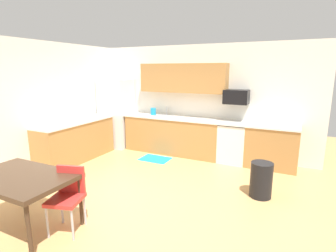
{
  "coord_description": "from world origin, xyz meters",
  "views": [
    {
      "loc": [
        2.26,
        -3.62,
        2.1
      ],
      "look_at": [
        0.0,
        1.0,
        1.0
      ],
      "focal_mm": 28.18,
      "sensor_mm": 36.0,
      "label": 1
    }
  ],
  "objects_px": {
    "microwave": "(236,97)",
    "dining_table": "(20,180)",
    "chair_near_table": "(68,193)",
    "oven_range": "(233,143)",
    "refrigerator": "(117,113)",
    "kettle": "(153,112)",
    "trash_bin": "(261,180)"
  },
  "relations": [
    {
      "from": "microwave",
      "to": "dining_table",
      "type": "xyz_separation_m",
      "value": [
        -1.93,
        -3.97,
        -0.81
      ]
    },
    {
      "from": "dining_table",
      "to": "chair_near_table",
      "type": "xyz_separation_m",
      "value": [
        0.56,
        0.25,
        -0.18
      ]
    },
    {
      "from": "oven_range",
      "to": "chair_near_table",
      "type": "xyz_separation_m",
      "value": [
        -1.37,
        -3.62,
        0.05
      ]
    },
    {
      "from": "oven_range",
      "to": "dining_table",
      "type": "bearing_deg",
      "value": -116.51
    },
    {
      "from": "refrigerator",
      "to": "oven_range",
      "type": "height_order",
      "value": "refrigerator"
    },
    {
      "from": "kettle",
      "to": "refrigerator",
      "type": "bearing_deg",
      "value": -173.19
    },
    {
      "from": "trash_bin",
      "to": "oven_range",
      "type": "bearing_deg",
      "value": 118.02
    },
    {
      "from": "microwave",
      "to": "dining_table",
      "type": "bearing_deg",
      "value": -115.93
    },
    {
      "from": "dining_table",
      "to": "chair_near_table",
      "type": "height_order",
      "value": "chair_near_table"
    },
    {
      "from": "chair_near_table",
      "to": "trash_bin",
      "type": "xyz_separation_m",
      "value": [
        2.19,
        2.08,
        -0.2
      ]
    },
    {
      "from": "oven_range",
      "to": "microwave",
      "type": "height_order",
      "value": "microwave"
    },
    {
      "from": "oven_range",
      "to": "microwave",
      "type": "xyz_separation_m",
      "value": [
        0.0,
        0.1,
        1.05
      ]
    },
    {
      "from": "refrigerator",
      "to": "dining_table",
      "type": "distance_m",
      "value": 4.01
    },
    {
      "from": "refrigerator",
      "to": "microwave",
      "type": "distance_m",
      "value": 3.27
    },
    {
      "from": "dining_table",
      "to": "trash_bin",
      "type": "height_order",
      "value": "dining_table"
    },
    {
      "from": "dining_table",
      "to": "trash_bin",
      "type": "xyz_separation_m",
      "value": [
        2.75,
        2.33,
        -0.39
      ]
    },
    {
      "from": "refrigerator",
      "to": "oven_range",
      "type": "relative_size",
      "value": 2.03
    },
    {
      "from": "oven_range",
      "to": "chair_near_table",
      "type": "bearing_deg",
      "value": -110.69
    },
    {
      "from": "chair_near_table",
      "to": "kettle",
      "type": "relative_size",
      "value": 4.25
    },
    {
      "from": "microwave",
      "to": "dining_table",
      "type": "relative_size",
      "value": 0.39
    },
    {
      "from": "refrigerator",
      "to": "microwave",
      "type": "xyz_separation_m",
      "value": [
        3.21,
        0.18,
        0.58
      ]
    },
    {
      "from": "microwave",
      "to": "chair_near_table",
      "type": "relative_size",
      "value": 0.64
    },
    {
      "from": "microwave",
      "to": "trash_bin",
      "type": "bearing_deg",
      "value": -63.44
    },
    {
      "from": "oven_range",
      "to": "trash_bin",
      "type": "height_order",
      "value": "oven_range"
    },
    {
      "from": "oven_range",
      "to": "kettle",
      "type": "bearing_deg",
      "value": 178.65
    },
    {
      "from": "refrigerator",
      "to": "chair_near_table",
      "type": "bearing_deg",
      "value": -62.47
    },
    {
      "from": "dining_table",
      "to": "chair_near_table",
      "type": "distance_m",
      "value": 0.64
    },
    {
      "from": "oven_range",
      "to": "chair_near_table",
      "type": "distance_m",
      "value": 3.87
    },
    {
      "from": "chair_near_table",
      "to": "kettle",
      "type": "bearing_deg",
      "value": 101.64
    },
    {
      "from": "microwave",
      "to": "kettle",
      "type": "xyz_separation_m",
      "value": [
        -2.12,
        -0.05,
        -0.48
      ]
    },
    {
      "from": "dining_table",
      "to": "trash_bin",
      "type": "relative_size",
      "value": 2.33
    },
    {
      "from": "microwave",
      "to": "chair_near_table",
      "type": "bearing_deg",
      "value": -110.18
    }
  ]
}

